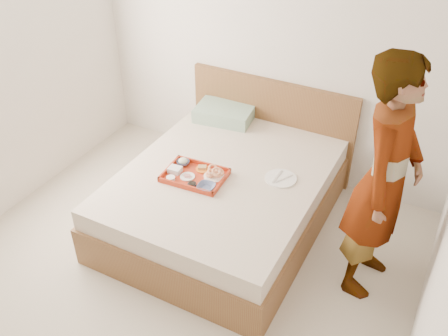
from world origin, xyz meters
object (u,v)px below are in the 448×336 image
Objects in this scene: bed at (224,197)px; person at (385,181)px; dinner_plate at (281,178)px; tray at (195,175)px.

person is (1.25, -0.07, 0.65)m from bed.
dinner_plate is 0.14× the size of person.
tray reaches higher than dinner_plate.
person is (1.43, 0.11, 0.37)m from tray.
dinner_plate is at bearing 15.86° from bed.
tray is 0.27× the size of person.
tray is 1.48m from person.
person is at bearing -3.27° from bed.
person is (0.81, -0.20, 0.38)m from dinner_plate.
bed is 4.08× the size of tray.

